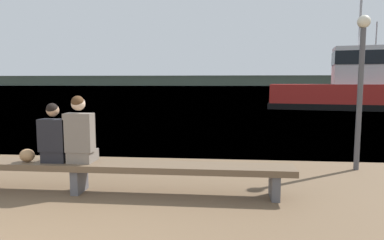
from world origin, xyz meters
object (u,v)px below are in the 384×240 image
person_left (55,138)px  moored_sailboat (377,94)px  shopping_bag (27,155)px  tugboat_red (356,90)px  person_right (80,134)px  bench_main (79,168)px  deck_lamp_post (361,74)px

person_left → moored_sailboat: (16.60, 28.15, -0.28)m
shopping_bag → person_left: bearing=4.8°
shopping_bag → tugboat_red: 21.09m
person_right → tugboat_red: size_ratio=0.09×
moored_sailboat → person_left: bearing=145.6°
bench_main → deck_lamp_post: deck_lamp_post is taller
person_right → moored_sailboat: 32.48m
bench_main → moored_sailboat: moored_sailboat is taller
shopping_bag → bench_main: bearing=1.9°
person_right → deck_lamp_post: 5.24m
bench_main → moored_sailboat: size_ratio=0.92×
moored_sailboat → deck_lamp_post: moored_sailboat is taller
deck_lamp_post → person_left: bearing=-160.5°
person_left → shopping_bag: (-0.45, -0.04, -0.28)m
person_left → deck_lamp_post: deck_lamp_post is taller
person_left → shopping_bag: size_ratio=3.95×
bench_main → person_left: size_ratio=7.13×
shopping_bag → person_right: bearing=2.2°
shopping_bag → deck_lamp_post: (5.67, 1.88, 1.29)m
person_left → moored_sailboat: moored_sailboat is taller
tugboat_red → moored_sailboat: (5.66, 10.45, -0.66)m
person_left → person_right: 0.42m
person_right → moored_sailboat: moored_sailboat is taller
person_left → deck_lamp_post: 5.63m
person_left → deck_lamp_post: size_ratio=0.31×
bench_main → deck_lamp_post: (4.84, 1.86, 1.48)m
bench_main → person_left: bearing=178.4°
person_right → shopping_bag: bearing=-177.8°
bench_main → deck_lamp_post: size_ratio=2.22×
tugboat_red → person_left: bearing=159.3°
person_left → moored_sailboat: 32.68m
person_right → tugboat_red: tugboat_red is taller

